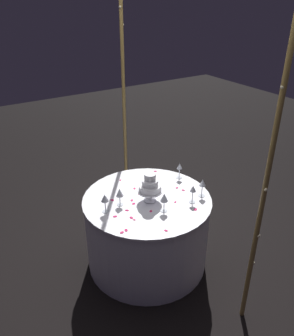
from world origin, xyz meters
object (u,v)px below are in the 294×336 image
tiered_cake (150,186)px  wine_glass_3 (105,199)px  main_table (147,231)px  wine_glass_0 (193,190)px  decorative_arch (180,96)px  wine_glass_4 (202,184)px  wine_glass_2 (180,167)px  wine_glass_1 (164,198)px  wine_glass_5 (120,193)px

tiered_cake → wine_glass_3: bearing=-98.2°
main_table → wine_glass_3: 0.63m
wine_glass_0 → main_table: bearing=-131.3°
decorative_arch → wine_glass_4: decorative_arch is taller
main_table → wine_glass_2: (-0.15, 0.47, 0.48)m
tiered_cake → wine_glass_4: size_ratio=1.59×
main_table → tiered_cake: size_ratio=4.27×
wine_glass_0 → wine_glass_1: (-0.02, -0.29, 0.00)m
wine_glass_0 → wine_glass_3: bearing=-111.3°
main_table → wine_glass_0: (0.26, 0.30, 0.49)m
main_table → wine_glass_3: size_ratio=6.80×
wine_glass_3 → wine_glass_1: bearing=58.8°
wine_glass_5 → tiered_cake: bearing=71.2°
main_table → wine_glass_2: size_ratio=7.20×
wine_glass_3 → wine_glass_5: size_ratio=1.05×
tiered_cake → wine_glass_0: (0.22, 0.30, -0.03)m
decorative_arch → wine_glass_5: (-0.04, -0.57, -0.76)m
wine_glass_1 → wine_glass_3: 0.49m
wine_glass_3 → wine_glass_0: bearing=68.7°
wine_glass_0 → wine_glass_3: size_ratio=0.98×
decorative_arch → tiered_cake: bearing=-81.7°
wine_glass_3 → wine_glass_4: bearing=74.1°
wine_glass_4 → main_table: bearing=-117.6°
wine_glass_1 → wine_glass_5: size_ratio=1.06×
tiered_cake → wine_glass_0: tiered_cake is taller
wine_glass_2 → decorative_arch: bearing=-45.7°
wine_glass_0 → wine_glass_4: 0.14m
main_table → tiered_cake: bearing=-0.4°
decorative_arch → wine_glass_3: size_ratio=14.81×
wine_glass_3 → wine_glass_4: size_ratio=1.00×
main_table → wine_glass_3: bearing=-91.5°
main_table → wine_glass_4: 0.69m
wine_glass_3 → wine_glass_4: same height
main_table → wine_glass_5: (-0.04, -0.25, 0.48)m
decorative_arch → wine_glass_5: 0.95m
decorative_arch → main_table: decorative_arch is taller
wine_glass_1 → wine_glass_3: (-0.25, -0.42, -0.00)m
wine_glass_1 → wine_glass_5: bearing=-136.5°
wine_glass_0 → wine_glass_2: (-0.41, 0.17, -0.01)m
decorative_arch → wine_glass_2: 0.79m
decorative_arch → wine_glass_5: size_ratio=15.50×
wine_glass_1 → wine_glass_3: size_ratio=1.02×
tiered_cake → wine_glass_4: (0.18, 0.44, -0.03)m
main_table → decorative_arch: bearing=89.8°
tiered_cake → wine_glass_2: bearing=112.4°
wine_glass_2 → wine_glass_3: (0.14, -0.87, 0.01)m
tiered_cake → wine_glass_5: size_ratio=1.67×
wine_glass_0 → wine_glass_3: wine_glass_3 is taller
wine_glass_4 → wine_glass_5: bearing=-111.2°
wine_glass_1 → decorative_arch: bearing=128.5°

